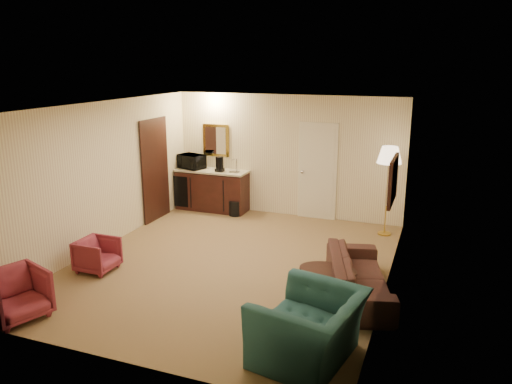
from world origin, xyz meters
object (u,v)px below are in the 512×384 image
sofa (359,269)px  rose_chair_far (16,293)px  rose_chair_near (97,253)px  teal_armchair (309,317)px  waste_bin (235,208)px  wetbar_cabinet (212,190)px  coffee_table (327,284)px  microwave (191,160)px  floor_lamp (387,191)px  coffee_maker (220,164)px

sofa → rose_chair_far: 4.64m
rose_chair_near → teal_armchair: bearing=-107.9°
rose_chair_near → waste_bin: bearing=-14.9°
wetbar_cabinet → rose_chair_far: wetbar_cabinet is taller
coffee_table → microwave: 5.28m
sofa → waste_bin: size_ratio=6.05×
microwave → sofa: bearing=-18.0°
waste_bin → microwave: microwave is taller
wetbar_cabinet → rose_chair_near: wetbar_cabinet is taller
teal_armchair → floor_lamp: 4.62m
wetbar_cabinet → floor_lamp: floor_lamp is taller
sofa → coffee_maker: (-3.57, 3.04, 0.69)m
rose_chair_far → coffee_maker: coffee_maker is taller
floor_lamp → coffee_table: bearing=-97.8°
coffee_maker → microwave: bearing=165.3°
wetbar_cabinet → coffee_maker: coffee_maker is taller
teal_armchair → coffee_table: 1.53m
rose_chair_near → coffee_table: 3.69m
teal_armchair → coffee_maker: 5.91m
rose_chair_near → waste_bin: rose_chair_near is taller
waste_bin → microwave: size_ratio=0.58×
rose_chair_near → microwave: bearing=3.4°
coffee_table → floor_lamp: floor_lamp is taller
coffee_maker → sofa: bearing=-50.0°
wetbar_cabinet → coffee_maker: 0.67m
sofa → rose_chair_far: (-4.05, -2.26, -0.03)m
coffee_table → coffee_maker: coffee_maker is taller
wetbar_cabinet → rose_chair_near: 3.74m
rose_chair_far → teal_armchair: bearing=-63.5°
rose_chair_near → microwave: size_ratio=1.02×
wetbar_cabinet → waste_bin: (0.65, -0.22, -0.29)m
wetbar_cabinet → microwave: size_ratio=2.85×
sofa → coffee_maker: bearing=33.3°
teal_armchair → floor_lamp: (0.30, 4.60, 0.35)m
floor_lamp → sofa: bearing=-91.0°
coffee_maker → coffee_table: bearing=-56.0°
coffee_table → waste_bin: (-2.78, 3.20, -0.07)m
rose_chair_far → coffee_maker: (0.48, 5.29, 0.72)m
sofa → coffee_table: 0.51m
rose_chair_near → microwave: microwave is taller
teal_armchair → rose_chair_far: bearing=-72.3°
sofa → teal_armchair: (-0.25, -1.81, 0.13)m
wetbar_cabinet → coffee_table: (3.43, -3.42, -0.23)m
wetbar_cabinet → floor_lamp: bearing=-4.8°
waste_bin → microwave: (-1.15, 0.21, 0.95)m
sofa → rose_chair_near: 4.10m
sofa → waste_bin: bearing=31.1°
coffee_table → microwave: microwave is taller
teal_armchair → microwave: bearing=-129.5°
rose_chair_far → coffee_maker: size_ratio=2.22×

